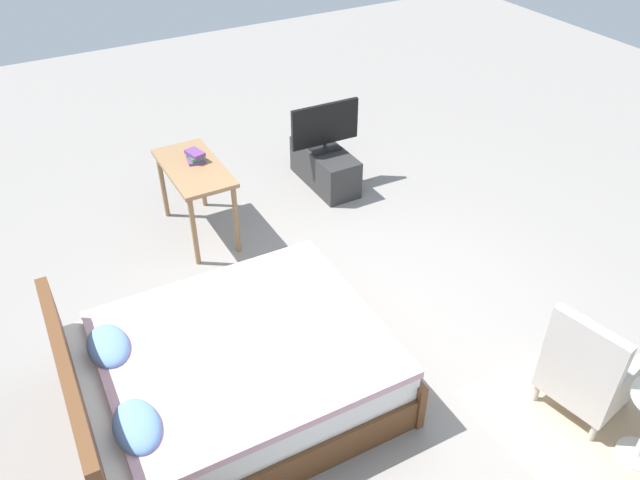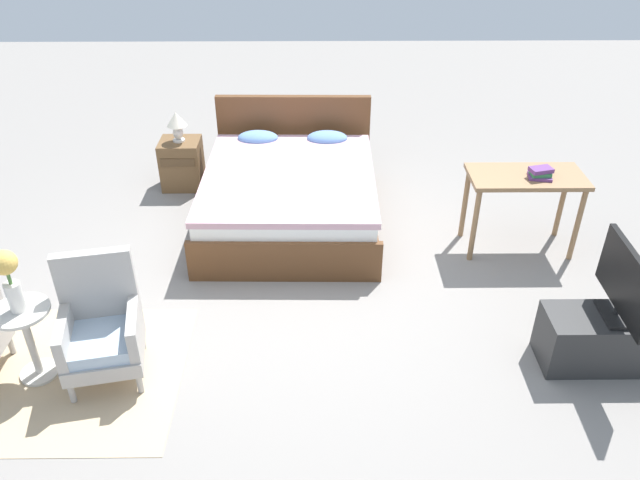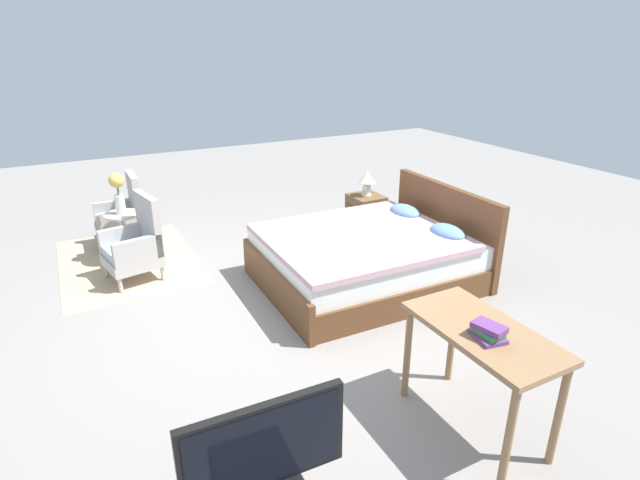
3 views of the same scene
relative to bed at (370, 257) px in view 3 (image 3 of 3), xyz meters
The scene contains 12 objects.
ground_plane 1.21m from the bed, 81.71° to the right, with size 16.00×16.00×0.00m, color gray.
floor_rug 2.89m from the bed, 128.31° to the right, with size 2.10×1.50×0.01m.
bed is the anchor object (origin of this frame).
armchair_by_window_left 3.18m from the bed, 136.32° to the right, with size 0.54×0.54×0.92m.
armchair_by_window_right 2.54m from the bed, 120.13° to the right, with size 0.63×0.63×0.92m.
side_table 2.87m from the bed, 128.41° to the right, with size 0.40×0.40×0.60m.
flower_vase 2.93m from the bed, 128.41° to the right, with size 0.17×0.17×0.48m.
nightstand 1.44m from the bed, 149.09° to the left, with size 0.44×0.41×0.55m.
table_lamp 1.51m from the bed, 149.07° to the left, with size 0.22×0.22×0.33m.
tv_flatscreen 3.26m from the bed, 41.81° to the right, with size 0.21×0.79×0.54m.
vanity_desk 2.28m from the bed, 14.80° to the right, with size 1.04×0.52×0.77m.
book_stack 2.41m from the bed, 15.66° to the right, with size 0.22×0.19×0.10m.
Camera 3 is at (3.92, -1.59, 2.48)m, focal length 28.00 mm.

